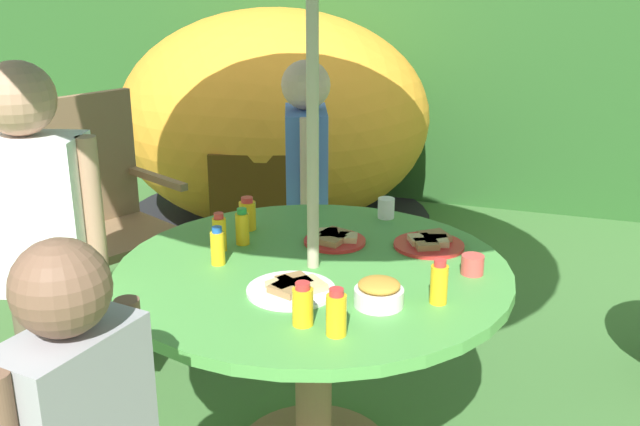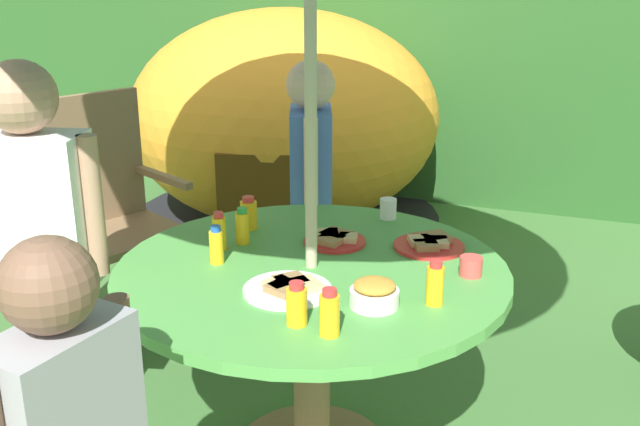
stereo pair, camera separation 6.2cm
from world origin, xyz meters
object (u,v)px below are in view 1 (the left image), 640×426
object	(u,v)px
child_in_blue_shirt	(306,163)
child_in_white_shirt	(33,215)
wooden_chair	(97,207)
plate_mid_left	(429,243)
dome_tent	(275,118)
garden_table	(313,307)
snack_bowl	(379,293)
juice_bottle_mid_right	(439,283)
cup_far	(472,265)
plate_front_edge	(334,239)
juice_bottle_center_front	(247,214)
juice_bottle_near_right	(303,305)
juice_bottle_center_back	(336,314)
cup_near	(386,208)
juice_bottle_far_right	(218,247)
juice_bottle_near_left	(219,233)
juice_bottle_far_left	(242,227)
plate_back_edge	(292,288)

from	to	relation	value
child_in_blue_shirt	child_in_white_shirt	distance (m)	1.21
wooden_chair	plate_mid_left	world-z (taller)	wooden_chair
dome_tent	plate_mid_left	distance (m)	2.37
garden_table	plate_mid_left	world-z (taller)	plate_mid_left
snack_bowl	juice_bottle_mid_right	distance (m)	0.17
dome_tent	child_in_white_shirt	size ratio (longest dim) A/B	1.88
cup_far	plate_front_edge	bearing A→B (deg)	166.12
wooden_chair	juice_bottle_center_front	world-z (taller)	wooden_chair
juice_bottle_near_right	cup_far	bearing A→B (deg)	51.20
child_in_blue_shirt	wooden_chair	bearing A→B (deg)	-88.72
plate_front_edge	juice_bottle_near_right	distance (m)	0.59
juice_bottle_center_back	cup_near	xyz separation A→B (m)	(-0.09, 0.91, -0.02)
juice_bottle_far_right	juice_bottle_center_back	xyz separation A→B (m)	(0.48, -0.32, 0.00)
garden_table	juice_bottle_near_left	xyz separation A→B (m)	(-0.33, 0.03, 0.20)
juice_bottle_far_left	juice_bottle_center_back	bearing A→B (deg)	-46.58
plate_front_edge	cup_far	xyz separation A→B (m)	(0.47, -0.12, 0.02)
juice_bottle_center_front	juice_bottle_mid_right	xyz separation A→B (m)	(0.73, -0.38, 0.01)
juice_bottle_near_right	juice_bottle_mid_right	world-z (taller)	juice_bottle_mid_right
child_in_white_shirt	plate_back_edge	bearing A→B (deg)	-12.96
garden_table	juice_bottle_mid_right	xyz separation A→B (m)	(0.41, -0.13, 0.20)
snack_bowl	juice_bottle_center_back	bearing A→B (deg)	-107.30
plate_back_edge	juice_bottle_center_back	xyz separation A→B (m)	(0.19, -0.20, 0.05)
cup_far	juice_bottle_mid_right	bearing A→B (deg)	-105.46
dome_tent	child_in_blue_shirt	size ratio (longest dim) A/B	2.06
wooden_chair	juice_bottle_mid_right	size ratio (longest dim) A/B	8.25
garden_table	plate_back_edge	distance (m)	0.25
juice_bottle_center_front	juice_bottle_far_left	bearing A→B (deg)	-73.50
child_in_blue_shirt	cup_far	size ratio (longest dim) A/B	17.54
dome_tent	juice_bottle_mid_right	world-z (taller)	dome_tent
dome_tent	juice_bottle_center_back	world-z (taller)	dome_tent
wooden_chair	child_in_blue_shirt	distance (m)	0.91
child_in_blue_shirt	dome_tent	bearing A→B (deg)	-173.89
juice_bottle_center_back	juice_bottle_near_right	bearing A→B (deg)	165.27
juice_bottle_mid_right	cup_far	world-z (taller)	juice_bottle_mid_right
juice_bottle_center_front	plate_back_edge	bearing A→B (deg)	-53.51
plate_mid_left	cup_near	xyz separation A→B (m)	(-0.20, 0.23, 0.02)
juice_bottle_near_right	juice_bottle_far_right	bearing A→B (deg)	142.12
juice_bottle_near_left	cup_near	world-z (taller)	juice_bottle_near_left
plate_back_edge	juice_bottle_far_left	xyz separation A→B (m)	(-0.28, 0.30, 0.04)
snack_bowl	juice_bottle_far_left	size ratio (longest dim) A/B	1.10
cup_near	cup_far	size ratio (longest dim) A/B	1.08
juice_bottle_far_right	cup_near	size ratio (longest dim) A/B	1.65
wooden_chair	snack_bowl	distance (m)	1.61
wooden_chair	child_in_white_shirt	xyz separation A→B (m)	(0.31, -0.76, 0.25)
plate_mid_left	juice_bottle_center_back	size ratio (longest dim) A/B	1.83
juice_bottle_far_right	cup_far	size ratio (longest dim) A/B	1.79
plate_front_edge	wooden_chair	bearing A→B (deg)	163.39
plate_mid_left	juice_bottle_mid_right	xyz separation A→B (m)	(0.10, -0.41, 0.05)
snack_bowl	child_in_white_shirt	bearing A→B (deg)	-179.56
child_in_blue_shirt	juice_bottle_far_left	xyz separation A→B (m)	(0.05, -0.78, -0.02)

